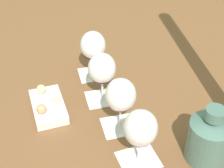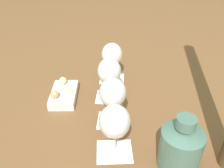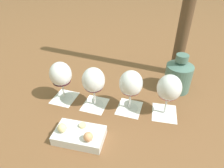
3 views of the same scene
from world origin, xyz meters
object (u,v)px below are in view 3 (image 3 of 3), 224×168
object	(u,v)px
wine_glass_0	(169,90)
wine_glass_2	(94,82)
ceramic_vase	(179,75)
wine_glass_3	(61,76)
snack_dish	(79,135)
wine_glass_1	(131,85)

from	to	relation	value
wine_glass_0	wine_glass_2	size ratio (longest dim) A/B	1.00
ceramic_vase	wine_glass_3	bearing A→B (deg)	-14.45
wine_glass_0	ceramic_vase	bearing A→B (deg)	-140.72
wine_glass_2	ceramic_vase	distance (m)	0.38
wine_glass_3	ceramic_vase	bearing A→B (deg)	165.55
wine_glass_0	snack_dish	xyz separation A→B (m)	(0.34, -0.00, -0.09)
wine_glass_1	wine_glass_2	world-z (taller)	same
wine_glass_0	wine_glass_1	distance (m)	0.14
wine_glass_2	ceramic_vase	size ratio (longest dim) A/B	0.99
snack_dish	wine_glass_3	bearing A→B (deg)	-88.85
wine_glass_0	snack_dish	distance (m)	0.35
wine_glass_3	wine_glass_2	bearing A→B (deg)	140.00
wine_glass_1	wine_glass_0	bearing A→B (deg)	145.98
ceramic_vase	snack_dish	world-z (taller)	ceramic_vase
wine_glass_1	wine_glass_2	size ratio (longest dim) A/B	1.00
wine_glass_1	wine_glass_3	world-z (taller)	same
wine_glass_3	snack_dish	xyz separation A→B (m)	(-0.00, 0.24, -0.09)
wine_glass_2	wine_glass_3	size ratio (longest dim) A/B	1.00
wine_glass_2	wine_glass_0	bearing A→B (deg)	147.62
wine_glass_1	wine_glass_2	bearing A→B (deg)	-30.79
wine_glass_0	ceramic_vase	world-z (taller)	same
wine_glass_0	wine_glass_3	xyz separation A→B (m)	(0.34, -0.24, 0.00)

